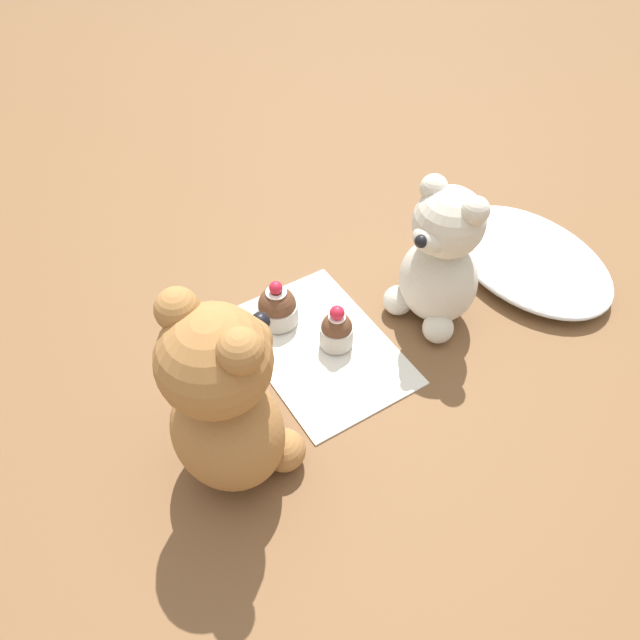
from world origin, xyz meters
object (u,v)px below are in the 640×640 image
(cupcake_near_tan_bear, at_px, (277,307))
(teddy_bear_tan, at_px, (225,403))
(teddy_bear_cream, at_px, (440,261))
(cupcake_near_cream_bear, at_px, (337,330))

(cupcake_near_tan_bear, bearing_deg, teddy_bear_tan, -41.80)
(teddy_bear_cream, relative_size, teddy_bear_tan, 0.84)
(teddy_bear_cream, relative_size, cupcake_near_cream_bear, 3.13)
(teddy_bear_cream, xyz_separation_m, cupcake_near_tan_bear, (-0.10, -0.19, -0.07))
(teddy_bear_tan, bearing_deg, cupcake_near_cream_bear, -84.83)
(teddy_bear_cream, bearing_deg, cupcake_near_cream_bear, -109.32)
(teddy_bear_cream, height_order, cupcake_near_tan_bear, teddy_bear_cream)
(cupcake_near_cream_bear, height_order, cupcake_near_tan_bear, cupcake_near_tan_bear)
(teddy_bear_cream, bearing_deg, teddy_bear_tan, -89.97)
(teddy_bear_tan, distance_m, cupcake_near_tan_bear, 0.25)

